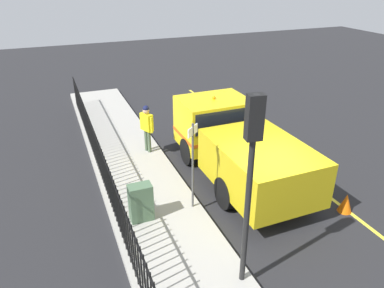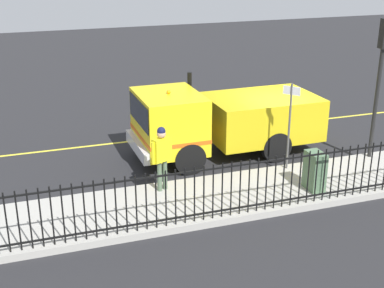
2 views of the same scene
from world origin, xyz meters
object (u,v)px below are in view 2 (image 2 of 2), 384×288
at_px(work_truck, 216,119).
at_px(utility_cabinet, 315,171).
at_px(worker_standing, 162,152).
at_px(traffic_cone, 273,119).
at_px(street_sign, 290,117).
at_px(traffic_light_near, 381,62).

distance_m(work_truck, utility_cabinet, 3.85).
bearing_deg(work_truck, worker_standing, 132.44).
xyz_separation_m(work_truck, traffic_cone, (-2.03, 3.08, -0.96)).
bearing_deg(worker_standing, street_sign, -18.74).
xyz_separation_m(worker_standing, street_sign, (-0.23, 3.87, 0.49)).
height_order(worker_standing, traffic_cone, worker_standing).
relative_size(traffic_light_near, traffic_cone, 7.43).
bearing_deg(street_sign, work_truck, -144.17).
xyz_separation_m(traffic_light_near, street_sign, (-0.00, -2.89, -1.40)).
bearing_deg(utility_cabinet, work_truck, -157.25).
bearing_deg(traffic_light_near, utility_cabinet, 125.75).
distance_m(work_truck, worker_standing, 3.29).
distance_m(traffic_cone, street_sign, 4.61).
height_order(utility_cabinet, street_sign, street_sign).
bearing_deg(utility_cabinet, worker_standing, -108.06).
xyz_separation_m(work_truck, worker_standing, (2.25, -2.40, 0.03)).
height_order(work_truck, traffic_light_near, traffic_light_near).
bearing_deg(traffic_cone, work_truck, -56.60).
bearing_deg(worker_standing, work_truck, 21.07).
bearing_deg(work_truck, traffic_cone, -57.32).
bearing_deg(traffic_light_near, street_sign, 98.37).
relative_size(worker_standing, traffic_light_near, 0.42).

